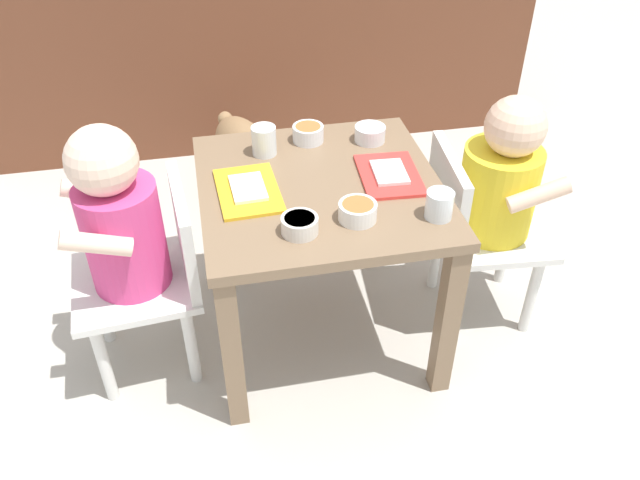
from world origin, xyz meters
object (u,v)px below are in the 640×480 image
dining_table (320,214)px  cereal_bowl_right_side (308,133)px  food_tray_right (390,175)px  veggie_bowl_near (300,224)px  water_cup_right (439,206)px  seated_child_right (495,189)px  dog (249,156)px  food_tray_left (248,191)px  water_cup_left (264,142)px  veggie_bowl_far (358,211)px  cereal_bowl_left_side (370,133)px  seated_child_left (127,230)px

dining_table → cereal_bowl_right_side: (0.01, 0.20, 0.10)m
food_tray_right → veggie_bowl_near: (-0.24, -0.16, 0.01)m
water_cup_right → veggie_bowl_near: bearing=179.1°
seated_child_right → water_cup_right: seated_child_right is taller
dog → food_tray_left: bearing=-95.2°
cereal_bowl_right_side → dining_table: bearing=-93.1°
food_tray_right → veggie_bowl_near: bearing=-145.5°
food_tray_right → water_cup_right: (0.06, -0.17, 0.02)m
dog → dining_table: bearing=-79.8°
dining_table → water_cup_left: (-0.10, 0.16, 0.11)m
dining_table → veggie_bowl_far: (0.05, -0.15, 0.10)m
dog → veggie_bowl_near: bearing=-87.7°
cereal_bowl_right_side → veggie_bowl_far: cereal_bowl_right_side is taller
seated_child_right → veggie_bowl_near: seated_child_right is taller
cereal_bowl_right_side → veggie_bowl_far: bearing=-83.6°
water_cup_right → veggie_bowl_far: water_cup_right is taller
seated_child_right → dog: 0.84m
water_cup_right → cereal_bowl_left_side: 0.35m
cereal_bowl_right_side → water_cup_right: bearing=-61.0°
dining_table → seated_child_right: 0.43m
seated_child_left → water_cup_right: (0.65, -0.15, 0.08)m
veggie_bowl_far → cereal_bowl_left_side: bearing=70.7°
seated_child_left → water_cup_right: seated_child_left is taller
food_tray_left → water_cup_left: size_ratio=2.93×
dining_table → dog: size_ratio=1.17×
dog → food_tray_left: (-0.05, -0.61, 0.27)m
water_cup_right → seated_child_left: bearing=166.8°
seated_child_right → cereal_bowl_left_side: (-0.27, 0.18, 0.09)m
dining_table → veggie_bowl_near: (-0.08, -0.17, 0.10)m
food_tray_right → veggie_bowl_far: veggie_bowl_far is taller
food_tray_left → cereal_bowl_left_side: bearing=28.4°
food_tray_right → veggie_bowl_far: bearing=-128.2°
food_tray_right → water_cup_left: bearing=148.2°
dining_table → cereal_bowl_right_side: cereal_bowl_right_side is taller
dining_table → dog: 0.64m
cereal_bowl_right_side → cereal_bowl_left_side: cereal_bowl_right_side is taller
water_cup_left → water_cup_right: bearing=-46.0°
water_cup_left → veggie_bowl_near: (0.03, -0.33, -0.01)m
cereal_bowl_left_side → dining_table: bearing=-133.3°
dining_table → veggie_bowl_near: size_ratio=7.26×
seated_child_right → food_tray_right: 0.28m
food_tray_right → veggie_bowl_far: (-0.11, -0.14, 0.01)m
cereal_bowl_left_side → veggie_bowl_near: bearing=-125.0°
dog → cereal_bowl_left_side: cereal_bowl_left_side is taller
seated_child_right → dining_table: bearing=179.5°
food_tray_left → food_tray_right: same height
seated_child_right → veggie_bowl_near: bearing=-162.2°
food_tray_left → food_tray_right: 0.33m
dining_table → seated_child_left: bearing=-177.4°
seated_child_left → seated_child_right: size_ratio=1.05×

